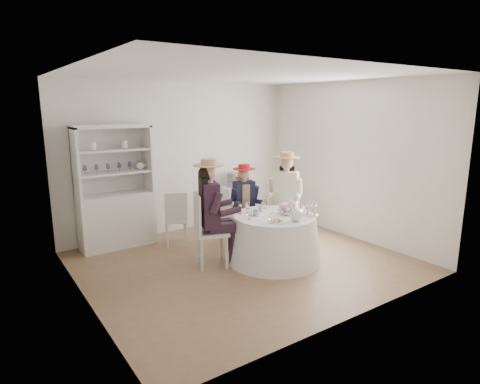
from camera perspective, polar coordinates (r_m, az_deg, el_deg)
ground at (r=6.08m, az=0.54°, el=-9.88°), size 4.50×4.50×0.00m
ceiling at (r=5.65m, az=0.60°, el=16.39°), size 4.50×4.50×0.00m
wall_back at (r=7.43m, az=-8.35°, el=4.83°), size 4.50×0.00×4.50m
wall_front at (r=4.27m, az=16.17°, el=-0.99°), size 4.50×0.00×4.50m
wall_left at (r=4.81m, az=-21.95°, el=0.08°), size 0.00×4.50×4.50m
wall_right at (r=7.23m, az=15.38°, el=4.32°), size 0.00×4.50×4.50m
tea_table at (r=6.05m, az=4.84°, el=-6.53°), size 1.42×1.42×0.70m
hutch at (r=6.85m, az=-17.24°, el=-1.65°), size 1.25×0.63×2.00m
side_table at (r=7.88m, az=-0.85°, el=-1.87°), size 0.50×0.50×0.74m
hatbox at (r=7.77m, az=-0.86°, el=1.76°), size 0.28×0.28×0.27m
guest_left at (r=5.70m, az=-4.08°, el=-2.09°), size 0.64×0.59×1.57m
guest_mid at (r=6.72m, az=0.62°, el=-0.97°), size 0.50×0.53×1.34m
guest_right at (r=6.80m, az=6.52°, el=0.05°), size 0.66×0.63×1.53m
spare_chair at (r=6.66m, az=-9.09°, el=-3.55°), size 0.50×0.50×0.93m
teacup_a at (r=5.89m, az=2.25°, el=-3.07°), size 0.12×0.12×0.07m
teacup_b at (r=6.14m, az=2.94°, el=-2.48°), size 0.07×0.07×0.06m
teacup_c at (r=6.15m, az=6.37°, el=-2.49°), size 0.09×0.09×0.07m
flower_bowl at (r=5.98m, az=6.70°, el=-3.01°), size 0.22×0.22×0.05m
flower_arrangement at (r=6.05m, az=6.69°, el=-2.14°), size 0.20×0.21×0.08m
table_teapot at (r=5.67m, az=7.97°, el=-3.31°), size 0.26×0.18×0.19m
sandwich_plate at (r=5.61m, az=5.38°, el=-4.12°), size 0.25×0.25×0.06m
cupcake_stand at (r=6.00m, az=10.09°, el=-2.58°), size 0.22×0.22×0.20m
stemware_set at (r=5.93m, az=4.91°, el=-2.62°), size 0.90×0.90×0.15m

